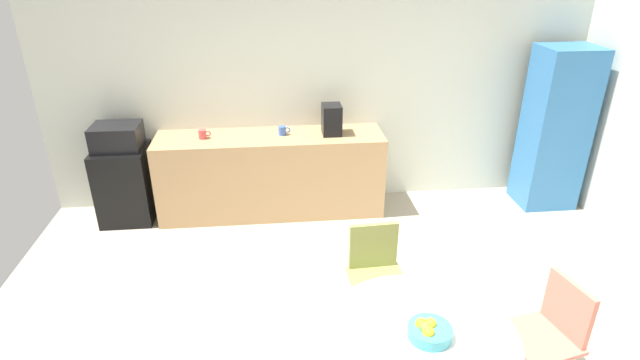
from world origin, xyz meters
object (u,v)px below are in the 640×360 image
(chair_olive, at_px, (376,265))
(coffee_maker, at_px, (332,120))
(round_table, at_px, (418,351))
(locker_cabinet, at_px, (555,129))
(fruit_bowl, at_px, (429,331))
(chair_coral, at_px, (553,325))
(mini_fridge, at_px, (126,184))
(mug_white, at_px, (282,131))
(microwave, at_px, (117,137))
(mug_green, at_px, (203,134))

(chair_olive, bearing_deg, coffee_maker, 93.32)
(coffee_maker, bearing_deg, chair_olive, -86.68)
(round_table, bearing_deg, locker_cabinet, 50.29)
(chair_olive, xyz_separation_m, fruit_bowl, (0.09, -1.01, 0.25))
(chair_coral, relative_size, fruit_bowl, 3.30)
(mini_fridge, relative_size, coffee_maker, 2.56)
(locker_cabinet, height_order, mug_white, locker_cabinet)
(locker_cabinet, bearing_deg, chair_coral, -117.66)
(microwave, distance_m, round_table, 3.76)
(mug_white, bearing_deg, chair_coral, -58.63)
(mug_green, bearing_deg, round_table, -62.25)
(locker_cabinet, height_order, mug_green, locker_cabinet)
(mini_fridge, relative_size, mug_white, 6.35)
(coffee_maker, bearing_deg, microwave, 180.00)
(locker_cabinet, bearing_deg, mug_white, 177.67)
(fruit_bowl, distance_m, coffee_maker, 2.93)
(mug_white, relative_size, coffee_maker, 0.40)
(microwave, distance_m, chair_olive, 3.04)
(locker_cabinet, relative_size, mug_green, 13.92)
(round_table, bearing_deg, chair_olive, 92.80)
(chair_coral, distance_m, fruit_bowl, 0.98)
(fruit_bowl, bearing_deg, coffee_maker, 93.89)
(locker_cabinet, distance_m, chair_coral, 2.93)
(fruit_bowl, bearing_deg, microwave, 129.78)
(round_table, bearing_deg, mug_white, 103.21)
(mini_fridge, bearing_deg, microwave, 0.00)
(mini_fridge, distance_m, chair_coral, 4.28)
(locker_cabinet, xyz_separation_m, coffee_maker, (-2.47, 0.10, 0.16))
(fruit_bowl, bearing_deg, mini_fridge, 129.78)
(locker_cabinet, relative_size, chair_coral, 2.16)
(locker_cabinet, bearing_deg, mini_fridge, 178.78)
(round_table, bearing_deg, coffee_maker, 93.14)
(microwave, relative_size, locker_cabinet, 0.27)
(microwave, xyz_separation_m, coffee_maker, (2.22, 0.00, 0.11))
(round_table, height_order, chair_coral, chair_coral)
(mini_fridge, xyz_separation_m, mug_green, (0.87, -0.00, 0.54))
(microwave, xyz_separation_m, locker_cabinet, (4.69, -0.10, -0.05))
(mug_white, bearing_deg, round_table, -76.79)
(fruit_bowl, relative_size, coffee_maker, 0.79)
(microwave, relative_size, mug_green, 3.72)
(locker_cabinet, xyz_separation_m, chair_coral, (-1.35, -2.57, -0.38))
(microwave, height_order, mug_green, microwave)
(mini_fridge, relative_size, locker_cabinet, 0.46)
(chair_olive, distance_m, mug_white, 2.07)
(round_table, xyz_separation_m, mug_white, (-0.68, 2.90, 0.35))
(chair_coral, xyz_separation_m, mug_white, (-1.64, 2.69, 0.43))
(mini_fridge, distance_m, coffee_maker, 2.32)
(fruit_bowl, height_order, mug_white, mug_white)
(mini_fridge, relative_size, chair_coral, 0.99)
(microwave, bearing_deg, fruit_bowl, -50.22)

